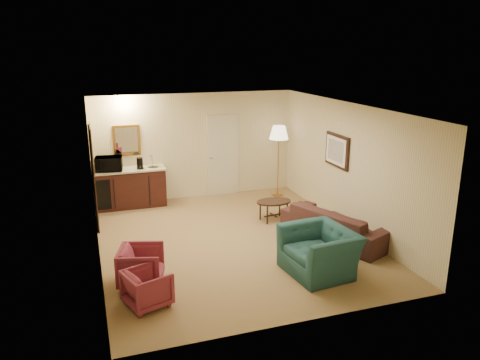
# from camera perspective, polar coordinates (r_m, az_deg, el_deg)

# --- Properties ---
(ground) EXTENTS (6.00, 6.00, 0.00)m
(ground) POSITION_cam_1_polar(r_m,az_deg,el_deg) (9.27, -0.96, -7.37)
(ground) COLOR #9B814F
(ground) RESTS_ON ground
(room_walls) EXTENTS (5.02, 6.01, 2.61)m
(room_walls) POSITION_cam_1_polar(r_m,az_deg,el_deg) (9.43, -2.99, 3.98)
(room_walls) COLOR beige
(room_walls) RESTS_ON ground
(wetbar_cabinet) EXTENTS (1.64, 0.58, 0.92)m
(wetbar_cabinet) POSITION_cam_1_polar(r_m,az_deg,el_deg) (11.34, -13.18, -0.93)
(wetbar_cabinet) COLOR #341510
(wetbar_cabinet) RESTS_ON ground
(sofa) EXTENTS (1.44, 2.28, 0.86)m
(sofa) POSITION_cam_1_polar(r_m,az_deg,el_deg) (9.35, 11.66, -4.65)
(sofa) COLOR black
(sofa) RESTS_ON ground
(teal_armchair) EXTENTS (0.88, 1.24, 1.02)m
(teal_armchair) POSITION_cam_1_polar(r_m,az_deg,el_deg) (7.94, 9.68, -7.72)
(teal_armchair) COLOR #1B4342
(teal_armchair) RESTS_ON ground
(rose_chair_near) EXTENTS (0.79, 0.82, 0.69)m
(rose_chair_near) POSITION_cam_1_polar(r_m,az_deg,el_deg) (7.70, -11.97, -9.99)
(rose_chair_near) COLOR #8D2E43
(rose_chair_near) RESTS_ON ground
(rose_chair_far) EXTENTS (0.72, 0.74, 0.61)m
(rose_chair_far) POSITION_cam_1_polar(r_m,az_deg,el_deg) (7.11, -11.25, -12.59)
(rose_chair_far) COLOR #8D2E43
(rose_chair_far) RESTS_ON ground
(coffee_table) EXTENTS (0.84, 0.63, 0.44)m
(coffee_table) POSITION_cam_1_polar(r_m,az_deg,el_deg) (10.26, 4.13, -3.72)
(coffee_table) COLOR black
(coffee_table) RESTS_ON ground
(floor_lamp) EXTENTS (0.63, 0.63, 1.80)m
(floor_lamp) POSITION_cam_1_polar(r_m,az_deg,el_deg) (11.79, 4.69, 2.32)
(floor_lamp) COLOR #B57F3C
(floor_lamp) RESTS_ON ground
(waste_bin) EXTENTS (0.31, 0.31, 0.31)m
(waste_bin) POSITION_cam_1_polar(r_m,az_deg,el_deg) (11.43, -9.81, -2.20)
(waste_bin) COLOR black
(waste_bin) RESTS_ON ground
(microwave) EXTENTS (0.64, 0.41, 0.40)m
(microwave) POSITION_cam_1_polar(r_m,az_deg,el_deg) (11.11, -15.72, 2.10)
(microwave) COLOR black
(microwave) RESTS_ON wetbar_cabinet
(coffee_maker) EXTENTS (0.18, 0.18, 0.27)m
(coffee_maker) POSITION_cam_1_polar(r_m,az_deg,el_deg) (11.13, -12.12, 1.99)
(coffee_maker) COLOR black
(coffee_maker) RESTS_ON wetbar_cabinet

